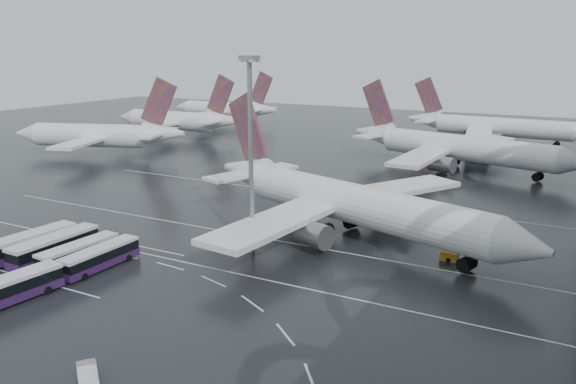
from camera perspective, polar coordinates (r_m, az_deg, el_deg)
The scene contains 23 objects.
ground at distance 76.89m, azimuth -4.59°, elevation -7.71°, with size 420.00×420.00×0.00m, color black.
lane_marking_near at distance 75.34m, azimuth -5.41°, elevation -8.20°, with size 120.00×0.25×0.01m, color silver.
lane_marking_mid at distance 86.56m, azimuth -0.30°, elevation -5.10°, with size 120.00×0.25×0.01m, color silver.
lane_marking_far at distance 110.90m, azimuth 6.58°, elevation -0.81°, with size 120.00×0.25×0.01m, color silver.
bus_bay_line_south at distance 81.79m, azimuth -25.43°, elevation -7.74°, with size 28.00×0.25×0.01m, color silver.
bus_bay_line_north at distance 91.37m, azimuth -17.43°, elevation -4.72°, with size 28.00×0.25×0.01m, color silver.
airliner_main at distance 88.82m, azimuth 5.79°, elevation -1.07°, with size 61.22×53.06×21.24m.
airliner_gate_b at distance 143.80m, azimuth 16.51°, elevation 4.33°, with size 60.00×53.18×21.10m.
airliner_gate_c at distance 187.92m, azimuth 20.05°, elevation 6.20°, with size 56.30×51.91×20.07m.
jet_remote_west at distance 163.65m, azimuth -18.41°, elevation 5.45°, with size 48.94×39.80×21.69m.
jet_remote_mid at distance 192.34m, azimuth -11.03°, elevation 7.11°, with size 48.53×39.04×21.21m.
jet_remote_far at distance 224.81m, azimuth -6.34°, elevation 8.27°, with size 47.57×38.25×20.81m.
bus_row_near_a at distance 88.34m, azimuth -24.76°, elevation -4.79°, with size 4.25×14.01×3.40m.
bus_row_near_b at distance 85.85m, azimuth -22.65°, elevation -5.12°, with size 3.48×13.66×3.35m.
bus_row_near_c at distance 82.75m, azimuth -20.51°, elevation -5.79°, with size 3.47×12.19×2.96m.
bus_row_near_d at distance 80.10m, azimuth -18.57°, elevation -6.28°, with size 3.14×12.11×2.96m.
bus_row_far_c at distance 73.51m, azimuth -26.64°, elevation -8.87°, with size 4.40×13.19×3.18m.
van_curve_c at distance 55.03m, azimuth -19.68°, elevation -17.19°, with size 1.67×4.80×1.58m, color silver.
floodlight_mast at distance 78.16m, azimuth -3.83°, elevation 6.05°, with size 2.14×2.14×27.96m.
gse_cart_belly_a at distance 82.26m, azimuth 16.07°, elevation -6.27°, with size 2.37×1.40×1.29m, color #C6841A.
gse_cart_belly_c at distance 88.73m, azimuth 3.82°, elevation -4.19°, with size 2.44×1.44×1.33m, color #C6841A.
gse_cart_belly_d at distance 90.73m, azimuth 18.46°, elevation -4.57°, with size 2.06×1.22×1.12m, color slate.
gse_cart_belly_e at distance 104.33m, azimuth 11.82°, elevation -1.65°, with size 2.29×1.35×1.25m, color #C6841A.
Camera 1 is at (38.76, -59.83, 28.81)m, focal length 35.00 mm.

